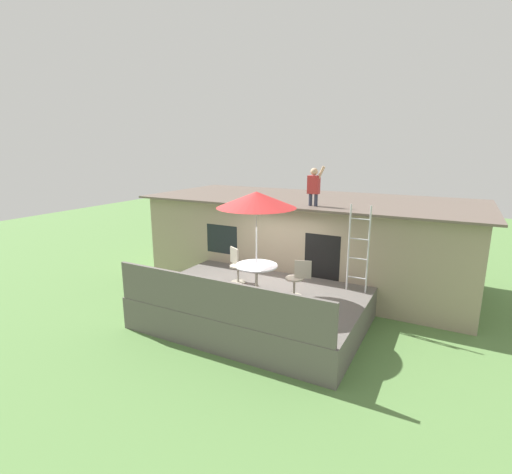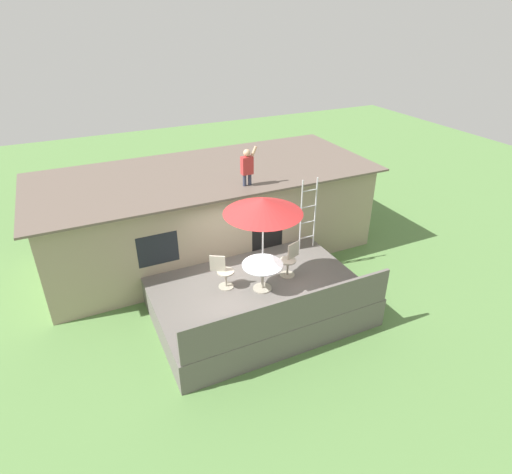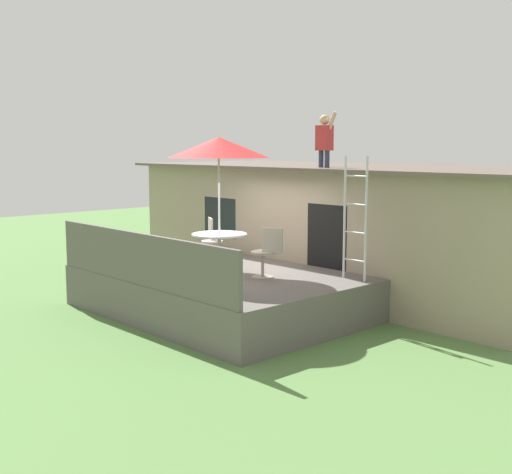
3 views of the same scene
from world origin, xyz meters
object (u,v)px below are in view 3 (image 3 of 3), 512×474
object	(u,v)px
patio_chair_left	(212,241)
patio_chair_right	(266,253)
person_figure	(325,137)
patio_table	(219,242)
patio_umbrella	(219,148)
step_ladder	(355,219)

from	to	relation	value
patio_chair_left	patio_chair_right	bearing A→B (deg)	23.85
person_figure	patio_chair_right	world-z (taller)	person_figure
patio_table	patio_umbrella	world-z (taller)	patio_umbrella
patio_chair_right	step_ladder	bearing A→B (deg)	-155.46
patio_umbrella	step_ladder	size ratio (longest dim) A/B	1.15
step_ladder	patio_table	bearing A→B (deg)	-147.54
person_figure	patio_chair_left	size ratio (longest dim) A/B	1.21
patio_table	person_figure	size ratio (longest dim) A/B	0.94
patio_umbrella	person_figure	world-z (taller)	person_figure
step_ladder	person_figure	world-z (taller)	person_figure
patio_umbrella	patio_chair_right	size ratio (longest dim) A/B	2.76
step_ladder	person_figure	size ratio (longest dim) A/B	1.98
patio_umbrella	patio_chair_left	size ratio (longest dim) A/B	2.76
patio_table	patio_chair_right	distance (m)	1.01
step_ladder	patio_chair_left	distance (m)	3.19
patio_chair_left	patio_chair_right	world-z (taller)	same
patio_table	patio_chair_left	distance (m)	1.03
patio_umbrella	patio_chair_left	distance (m)	2.15
person_figure	patio_chair_right	distance (m)	2.88
step_ladder	patio_chair_right	world-z (taller)	step_ladder
patio_table	person_figure	world-z (taller)	person_figure
person_figure	patio_chair_left	distance (m)	3.10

